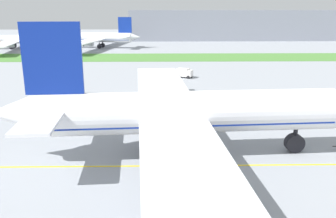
{
  "coord_description": "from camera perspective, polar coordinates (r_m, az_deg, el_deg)",
  "views": [
    {
      "loc": [
        -6.6,
        -39.53,
        19.02
      ],
      "look_at": [
        -5.61,
        13.99,
        3.8
      ],
      "focal_mm": 37.97,
      "sensor_mm": 36.0,
      "label": 1
    }
  ],
  "objects": [
    {
      "name": "parked_airliner_far_right",
      "position": [
        182.19,
        -11.43,
        11.17
      ],
      "size": [
        44.59,
        71.06,
        14.98
      ],
      "color": "white",
      "rests_on": "ground"
    },
    {
      "name": "ground_plane",
      "position": [
        44.36,
        7.71,
        -9.67
      ],
      "size": [
        600.0,
        600.0,
        0.0
      ],
      "primitive_type": "plane",
      "color": "#9399A0",
      "rests_on": "ground"
    },
    {
      "name": "apron_taxi_line",
      "position": [
        45.52,
        7.47,
        -8.97
      ],
      "size": [
        280.0,
        0.36,
        0.01
      ],
      "primitive_type": "cube",
      "color": "yellow",
      "rests_on": "ground"
    },
    {
      "name": "service_truck_baggage_loader",
      "position": [
        101.18,
        2.68,
        5.85
      ],
      "size": [
        4.84,
        3.95,
        2.63
      ],
      "color": "white",
      "rests_on": "ground"
    },
    {
      "name": "terminal_building",
      "position": [
        228.2,
        10.15,
        13.11
      ],
      "size": [
        125.06,
        20.0,
        18.0
      ],
      "primitive_type": "cube",
      "color": "gray",
      "rests_on": "ground"
    },
    {
      "name": "airliner_foreground",
      "position": [
        45.96,
        2.28,
        -0.67
      ],
      "size": [
        48.71,
        76.31,
        17.53
      ],
      "color": "white",
      "rests_on": "ground"
    },
    {
      "name": "grass_median_strip",
      "position": [
        144.43,
        1.59,
        8.31
      ],
      "size": [
        320.0,
        24.0,
        0.1
      ],
      "primitive_type": "cube",
      "color": "#4C8438",
      "rests_on": "ground"
    },
    {
      "name": "parked_airliner_far_centre",
      "position": [
        190.08,
        -23.16,
        10.23
      ],
      "size": [
        43.91,
        71.13,
        13.15
      ],
      "color": "white",
      "rests_on": "ground"
    }
  ]
}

